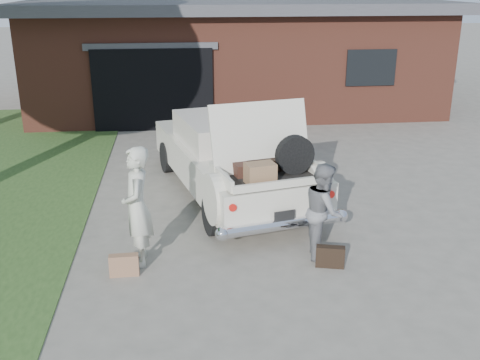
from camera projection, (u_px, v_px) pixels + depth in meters
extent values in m
plane|color=gray|center=(245.00, 265.00, 8.12)|extent=(90.00, 90.00, 0.00)
cube|color=brown|center=(232.00, 57.00, 18.48)|extent=(12.00, 7.00, 3.00)
cube|color=#4C4C51|center=(232.00, 4.00, 17.92)|extent=(12.80, 7.80, 0.30)
cube|color=black|center=(153.00, 90.00, 15.12)|extent=(3.20, 0.30, 2.20)
cube|color=#4C4C51|center=(151.00, 46.00, 14.66)|extent=(3.50, 0.12, 0.18)
cube|color=black|center=(371.00, 68.00, 15.53)|extent=(1.40, 0.08, 1.00)
cylinder|color=#38281E|center=(355.00, 2.00, 22.52)|extent=(0.44, 0.44, 6.12)
cube|color=beige|center=(231.00, 163.00, 10.67)|extent=(2.93, 5.21, 0.64)
cube|color=beige|center=(226.00, 130.00, 10.74)|extent=(2.02, 2.28, 0.51)
cube|color=black|center=(212.00, 120.00, 11.57)|extent=(1.50, 0.42, 0.43)
cube|color=black|center=(242.00, 144.00, 9.92)|extent=(1.50, 0.42, 0.43)
cylinder|color=black|center=(213.00, 216.00, 9.01)|extent=(0.36, 0.68, 0.65)
cylinder|color=black|center=(310.00, 202.00, 9.55)|extent=(0.36, 0.68, 0.65)
cylinder|color=black|center=(168.00, 157.00, 11.97)|extent=(0.36, 0.68, 0.65)
cylinder|color=black|center=(244.00, 149.00, 12.52)|extent=(0.36, 0.68, 0.65)
cylinder|color=silver|center=(284.00, 224.00, 8.52)|extent=(2.00, 0.63, 0.18)
cylinder|color=#A5140F|center=(232.00, 207.00, 8.20)|extent=(0.14, 0.12, 0.12)
cylinder|color=#A5140F|center=(330.00, 194.00, 8.71)|extent=(0.14, 0.12, 0.12)
cube|color=black|center=(284.00, 216.00, 8.45)|extent=(0.33, 0.09, 0.17)
cube|color=black|center=(268.00, 177.00, 8.90)|extent=(1.73, 1.40, 0.04)
cube|color=beige|center=(221.00, 176.00, 8.61)|extent=(0.30, 1.07, 0.18)
cube|color=beige|center=(313.00, 166.00, 9.11)|extent=(0.30, 1.07, 0.18)
cube|color=beige|center=(282.00, 184.00, 8.40)|extent=(1.55, 0.41, 0.12)
cube|color=beige|center=(260.00, 137.00, 9.04)|extent=(1.69, 0.73, 1.09)
cube|color=#40241B|center=(252.00, 167.00, 8.96)|extent=(0.68, 0.52, 0.20)
cube|color=#936C4A|center=(260.00, 173.00, 8.52)|extent=(0.50, 0.39, 0.31)
cube|color=black|center=(264.00, 163.00, 9.14)|extent=(0.73, 0.56, 0.20)
cylinder|color=black|center=(295.00, 155.00, 8.87)|extent=(0.65, 0.29, 0.63)
imported|color=beige|center=(137.00, 207.00, 7.91)|extent=(0.47, 0.67, 1.76)
imported|color=slate|center=(324.00, 210.00, 8.21)|extent=(0.63, 0.76, 1.43)
cube|color=#976A4D|center=(124.00, 265.00, 7.80)|extent=(0.41, 0.14, 0.31)
cube|color=black|center=(330.00, 257.00, 8.03)|extent=(0.43, 0.23, 0.32)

